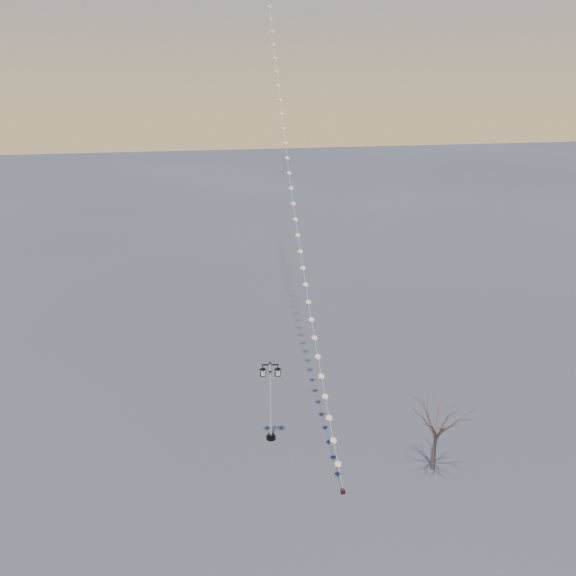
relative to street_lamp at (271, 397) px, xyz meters
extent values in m
plane|color=#484949|center=(1.27, -3.62, -2.72)|extent=(300.00, 300.00, 0.00)
cylinder|color=black|center=(0.00, 0.00, -2.64)|extent=(0.55, 0.55, 0.16)
cylinder|color=black|center=(0.00, 0.00, -2.50)|extent=(0.39, 0.39, 0.14)
cylinder|color=silver|center=(0.00, 0.00, -0.14)|extent=(0.13, 0.13, 4.59)
cylinder|color=black|center=(0.00, 0.00, 1.62)|extent=(0.20, 0.20, 0.06)
cube|color=black|center=(0.00, 0.00, 2.01)|extent=(0.92, 0.22, 0.06)
sphere|color=black|center=(0.00, 0.00, 2.13)|extent=(0.14, 0.14, 0.14)
pyramid|color=black|center=(-0.40, 0.07, 1.86)|extent=(0.43, 0.43, 0.14)
cube|color=beige|center=(-0.40, 0.07, 1.56)|extent=(0.25, 0.25, 0.33)
cube|color=black|center=(-0.40, 0.07, 1.38)|extent=(0.29, 0.29, 0.04)
pyramid|color=black|center=(0.40, -0.07, 1.86)|extent=(0.43, 0.43, 0.14)
cube|color=beige|center=(0.40, -0.07, 1.56)|extent=(0.25, 0.25, 0.33)
cube|color=black|center=(0.40, -0.07, 1.38)|extent=(0.29, 0.29, 0.04)
cone|color=brown|center=(7.86, -4.38, -1.63)|extent=(0.26, 0.26, 2.18)
cylinder|color=black|center=(2.68, -5.23, -2.61)|extent=(0.22, 0.22, 0.22)
cylinder|color=black|center=(2.68, -5.23, -2.58)|extent=(0.03, 0.03, 0.28)
cone|color=orange|center=(4.61, 17.10, 13.80)|extent=(0.09, 0.09, 0.31)
cylinder|color=white|center=(2.68, -5.23, -2.06)|extent=(0.02, 0.02, 0.88)
camera|label=1|loc=(-4.75, -27.24, 16.52)|focal=35.53mm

